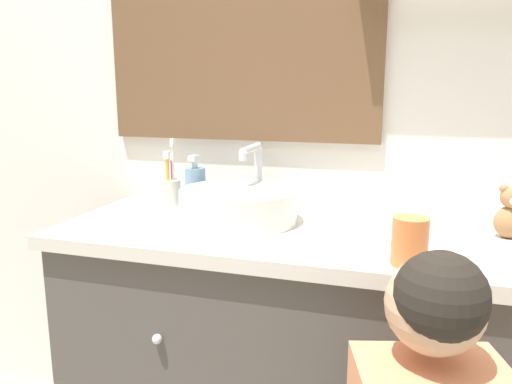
% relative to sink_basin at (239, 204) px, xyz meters
% --- Properties ---
extents(wall_back, '(3.20, 0.18, 2.50)m').
position_rel_sink_basin_xyz_m(wall_back, '(0.17, 0.26, 0.45)').
color(wall_back, silver).
rests_on(wall_back, ground_plane).
extents(vanity_counter, '(1.22, 0.52, 0.79)m').
position_rel_sink_basin_xyz_m(vanity_counter, '(0.16, -0.03, -0.44)').
color(vanity_counter, '#4C4742').
rests_on(vanity_counter, ground_plane).
extents(sink_basin, '(0.31, 0.36, 0.20)m').
position_rel_sink_basin_xyz_m(sink_basin, '(0.00, 0.00, 0.00)').
color(sink_basin, silver).
rests_on(sink_basin, vanity_counter).
extents(toothbrush_holder, '(0.06, 0.06, 0.20)m').
position_rel_sink_basin_xyz_m(toothbrush_holder, '(-0.27, 0.12, 0.00)').
color(toothbrush_holder, beige).
rests_on(toothbrush_holder, vanity_counter).
extents(soap_dispenser, '(0.06, 0.06, 0.16)m').
position_rel_sink_basin_xyz_m(soap_dispenser, '(-0.18, 0.12, 0.02)').
color(soap_dispenser, '#6B93B2').
rests_on(soap_dispenser, vanity_counter).
extents(teddy_bear, '(0.07, 0.06, 0.13)m').
position_rel_sink_basin_xyz_m(teddy_bear, '(0.66, 0.05, 0.01)').
color(teddy_bear, '#9E7047').
rests_on(teddy_bear, vanity_counter).
extents(drinking_cup, '(0.07, 0.07, 0.10)m').
position_rel_sink_basin_xyz_m(drinking_cup, '(0.44, -0.22, 0.00)').
color(drinking_cup, orange).
rests_on(drinking_cup, vanity_counter).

